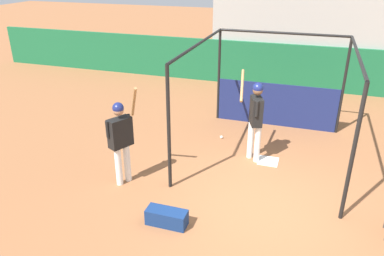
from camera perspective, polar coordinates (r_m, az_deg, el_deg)
name	(u,v)px	position (r m, az deg, el deg)	size (l,w,h in m)	color
ground_plane	(261,209)	(7.03, 10.45, -12.09)	(60.00, 60.00, 0.00)	#935B38
outfield_wall	(295,67)	(13.47, 15.43, 8.94)	(24.00, 0.12, 1.53)	#196038
bleacher_section	(302,27)	(15.29, 16.43, 14.56)	(5.95, 4.00, 3.61)	#9E9E99
batting_cage	(275,93)	(9.39, 12.46, 5.16)	(3.26, 3.81, 2.50)	black
home_plate	(268,161)	(8.57, 11.53, -4.96)	(0.44, 0.44, 0.02)	white
player_batter	(255,114)	(8.15, 9.65, 2.07)	(0.63, 0.76, 1.93)	white
player_waiting	(121,136)	(7.31, -10.79, -1.16)	(0.56, 0.81, 2.00)	white
equipment_bag	(167,217)	(6.52, -3.87, -13.42)	(0.70, 0.28, 0.28)	navy
baseball	(221,137)	(9.47, 4.51, -1.38)	(0.07, 0.07, 0.07)	white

